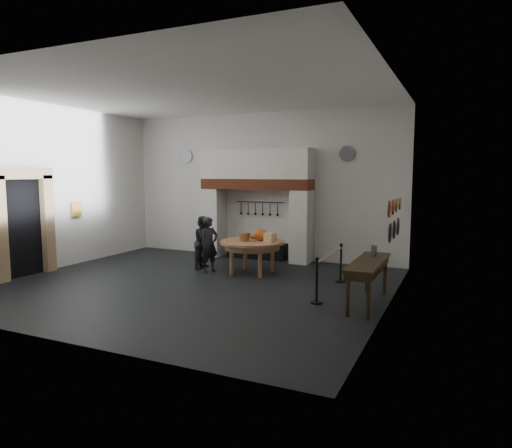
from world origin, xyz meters
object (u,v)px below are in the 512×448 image
at_px(work_table, 252,242).
at_px(barrier_post_near, 317,282).
at_px(barrier_post_far, 341,264).
at_px(iron_range, 257,250).
at_px(visitor_near, 209,245).
at_px(visitor_far, 204,242).
at_px(side_table, 368,262).

height_order(work_table, barrier_post_near, barrier_post_near).
bearing_deg(barrier_post_far, iron_range, 147.73).
bearing_deg(visitor_near, visitor_far, 69.10).
distance_m(barrier_post_near, barrier_post_far, 2.00).
distance_m(visitor_far, barrier_post_near, 4.41).
bearing_deg(visitor_near, barrier_post_near, -91.17).
height_order(work_table, visitor_far, visitor_far).
distance_m(work_table, barrier_post_far, 2.41).
xyz_separation_m(visitor_near, barrier_post_near, (3.49, -1.65, -0.30)).
bearing_deg(work_table, iron_range, 110.86).
height_order(visitor_far, barrier_post_near, visitor_far).
xyz_separation_m(visitor_far, side_table, (4.85, -1.69, 0.14)).
height_order(side_table, barrier_post_near, same).
bearing_deg(work_table, visitor_near, -162.78).
height_order(visitor_near, barrier_post_near, visitor_near).
xyz_separation_m(side_table, barrier_post_near, (-0.96, -0.35, -0.42)).
xyz_separation_m(work_table, visitor_far, (-1.51, 0.06, -0.11)).
xyz_separation_m(iron_range, visitor_near, (-0.35, -2.33, 0.50)).
relative_size(iron_range, visitor_near, 1.27).
relative_size(work_table, side_table, 0.78).
bearing_deg(barrier_post_near, barrier_post_far, 90.00).
xyz_separation_m(iron_range, barrier_post_far, (3.14, -1.98, 0.20)).
xyz_separation_m(visitor_near, side_table, (4.45, -1.29, 0.12)).
distance_m(visitor_far, side_table, 5.14).
relative_size(visitor_near, side_table, 0.68).
bearing_deg(work_table, visitor_far, 177.91).
bearing_deg(visitor_near, work_table, -48.68).
height_order(barrier_post_near, barrier_post_far, same).
bearing_deg(visitor_far, side_table, -117.94).
xyz_separation_m(work_table, visitor_near, (-1.11, -0.34, -0.09)).
bearing_deg(barrier_post_far, side_table, -59.69).
bearing_deg(barrier_post_far, work_table, -179.82).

